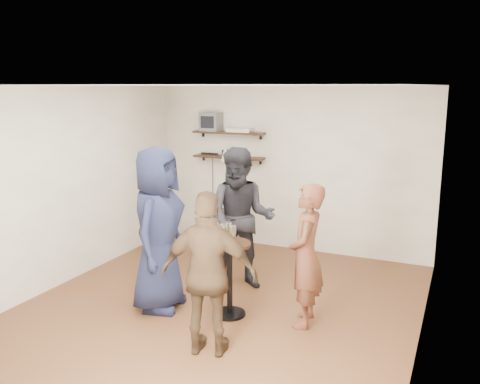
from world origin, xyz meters
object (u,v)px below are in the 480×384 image
dvd_deck (240,130)px  person_brown (209,274)px  side_table (227,214)px  drinks_table (230,269)px  person_dark (241,219)px  person_navy (158,229)px  radio (229,153)px  crt_monitor (211,122)px  person_plaid (306,256)px

dvd_deck → person_brown: size_ratio=0.25×
side_table → drinks_table: drinks_table is taller
person_dark → person_brown: person_dark is taller
person_navy → person_brown: bearing=-133.8°
dvd_deck → person_navy: (0.14, -2.66, -0.93)m
dvd_deck → person_dark: size_ratio=0.22×
side_table → radio: bearing=101.3°
crt_monitor → person_navy: (0.66, -2.66, -1.05)m
dvd_deck → person_plaid: (1.84, -2.37, -1.11)m
dvd_deck → person_plaid: size_ratio=0.25×
crt_monitor → person_navy: 2.93m
drinks_table → person_dark: 0.93m
radio → person_plaid: bearing=-49.3°
crt_monitor → drinks_table: bearing=-59.1°
side_table → person_dark: bearing=-58.4°
dvd_deck → person_navy: size_ratio=0.21×
side_table → person_brown: person_brown is taller
person_dark → person_brown: size_ratio=1.13×
radio → person_brown: person_brown is taller
person_navy → dvd_deck: bearing=-6.7°
radio → crt_monitor: bearing=180.0°
crt_monitor → dvd_deck: 0.53m
person_brown → person_navy: bearing=-46.2°
crt_monitor → person_brown: (1.69, -3.36, -1.20)m
person_dark → crt_monitor: bearing=112.0°
dvd_deck → person_brown: 3.72m
radio → person_plaid: (2.04, -2.37, -0.73)m
radio → person_plaid: person_plaid is taller
crt_monitor → person_brown: 3.94m
dvd_deck → person_plaid: bearing=-52.2°
radio → side_table: size_ratio=0.34×
dvd_deck → person_navy: person_navy is taller
dvd_deck → side_table: 1.38m
radio → person_dark: bearing=-60.2°
person_dark → person_navy: 1.16m
radio → side_table: 0.99m
crt_monitor → person_plaid: (2.36, -2.37, -1.23)m
dvd_deck → side_table: bearing=-133.4°
drinks_table → person_plaid: (0.85, 0.14, 0.23)m
crt_monitor → radio: 0.59m
side_table → person_plaid: 2.98m
person_plaid → crt_monitor: bearing=-144.6°
crt_monitor → side_table: size_ratio=0.49×
side_table → person_dark: (0.93, -1.51, 0.38)m
radio → side_table: radio is taller
person_plaid → person_navy: (-1.70, -0.29, 0.17)m
crt_monitor → side_table: crt_monitor is taller
person_navy → person_dark: bearing=-42.2°
person_plaid → person_dark: person_dark is taller
person_plaid → person_brown: (-0.67, -0.98, 0.02)m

